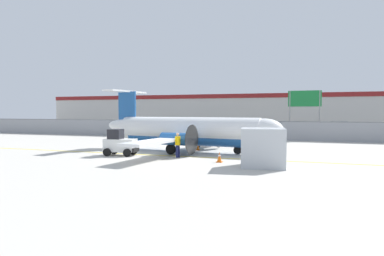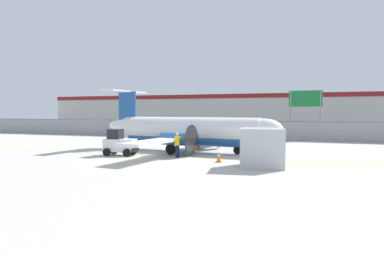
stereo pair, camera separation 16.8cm
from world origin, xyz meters
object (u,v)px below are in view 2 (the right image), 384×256
object	(u,v)px
traffic_cone_near_right	(263,149)
parked_car_4	(339,127)
ground_crew_worker	(177,144)
commuter_airplane	(191,131)
traffic_cone_far_right	(271,152)
baggage_tug	(119,143)
cargo_container	(262,148)
parked_car_1	(198,125)
parked_car_3	(283,127)
traffic_cone_near_left	(198,146)
traffic_cone_far_left	(219,157)
highway_sign	(305,103)
parked_car_2	(243,126)
parked_car_0	(161,126)

from	to	relation	value
traffic_cone_near_right	parked_car_4	distance (m)	29.04
ground_crew_worker	commuter_airplane	bearing A→B (deg)	110.45
traffic_cone_near_right	traffic_cone_far_right	xyz separation A→B (m)	(0.72, -1.45, 0.00)
baggage_tug	cargo_container	distance (m)	10.55
commuter_airplane	traffic_cone_near_right	bearing A→B (deg)	12.90
parked_car_1	parked_car_3	world-z (taller)	same
traffic_cone_near_right	parked_car_1	size ratio (longest dim) A/B	0.15
traffic_cone_near_left	parked_car_4	world-z (taller)	parked_car_4
baggage_tug	cargo_container	xyz separation A→B (m)	(10.37, -1.89, 0.24)
traffic_cone_far_left	highway_sign	world-z (taller)	highway_sign
commuter_airplane	highway_sign	bearing A→B (deg)	68.59
traffic_cone_near_left	traffic_cone_far_right	distance (m)	6.33
traffic_cone_far_left	ground_crew_worker	bearing A→B (deg)	159.83
parked_car_2	cargo_container	bearing A→B (deg)	-69.61
commuter_airplane	highway_sign	distance (m)	17.64
traffic_cone_near_left	traffic_cone_far_left	xyz separation A→B (m)	(3.31, -5.84, 0.00)
commuter_airplane	parked_car_1	distance (m)	29.25
commuter_airplane	traffic_cone_near_left	world-z (taller)	commuter_airplane
traffic_cone_far_right	parked_car_2	xyz separation A→B (m)	(-6.96, 26.60, 0.58)
commuter_airplane	traffic_cone_far_left	bearing A→B (deg)	-46.94
parked_car_1	traffic_cone_near_right	bearing A→B (deg)	-63.15
traffic_cone_far_right	parked_car_1	distance (m)	32.42
baggage_tug	highway_sign	size ratio (longest dim) A/B	0.45
traffic_cone_far_right	baggage_tug	bearing A→B (deg)	-163.63
baggage_tug	parked_car_1	bearing A→B (deg)	90.71
ground_crew_worker	traffic_cone_far_left	bearing A→B (deg)	-4.26
traffic_cone_near_right	traffic_cone_near_left	bearing A→B (deg)	175.08
baggage_tug	parked_car_3	bearing A→B (deg)	66.44
baggage_tug	parked_car_4	bearing A→B (deg)	55.12
baggage_tug	traffic_cone_far_left	world-z (taller)	baggage_tug
traffic_cone_far_right	highway_sign	bearing A→B (deg)	83.00
traffic_cone_near_right	traffic_cone_far_left	world-z (taller)	same
commuter_airplane	parked_car_2	distance (m)	25.76
traffic_cone_far_left	parked_car_1	world-z (taller)	parked_car_1
baggage_tug	highway_sign	bearing A→B (deg)	49.89
parked_car_0	parked_car_4	bearing A→B (deg)	-168.26
cargo_container	parked_car_4	world-z (taller)	cargo_container
parked_car_0	highway_sign	bearing A→B (deg)	159.74
baggage_tug	traffic_cone_near_right	size ratio (longest dim) A/B	3.84
cargo_container	highway_sign	xyz separation A→B (m)	(1.93, 21.16, 3.04)
traffic_cone_far_right	parked_car_1	bearing A→B (deg)	117.43
highway_sign	ground_crew_worker	bearing A→B (deg)	-112.72
commuter_airplane	parked_car_4	world-z (taller)	commuter_airplane
traffic_cone_far_right	commuter_airplane	bearing A→B (deg)	172.24
ground_crew_worker	parked_car_1	xyz separation A→B (m)	(-8.97, 31.51, -0.06)
parked_car_4	baggage_tug	bearing A→B (deg)	57.87
traffic_cone_near_right	parked_car_0	distance (m)	29.80
ground_crew_worker	cargo_container	bearing A→B (deg)	-3.89
commuter_airplane	parked_car_3	xyz separation A→B (m)	(4.88, 27.32, -0.71)
traffic_cone_near_left	parked_car_1	xyz separation A→B (m)	(-8.89, 26.86, 0.58)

